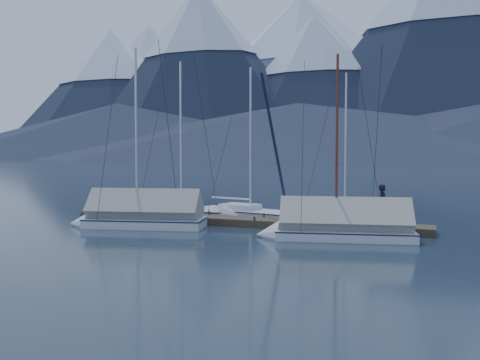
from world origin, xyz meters
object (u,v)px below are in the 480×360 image
sailboat_open_right (353,220)px  sailboat_open_mid (258,216)px  person (383,204)px  sailboat_open_left (189,214)px  sailboat_covered_near (333,229)px  sailboat_covered_far (135,218)px

sailboat_open_right → sailboat_open_mid: bearing=-177.1°
sailboat_open_right → person: sailboat_open_right is taller
sailboat_open_left → sailboat_covered_near: sailboat_open_left is taller
sailboat_open_left → sailboat_covered_far: bearing=-98.8°
sailboat_open_left → sailboat_open_right: bearing=6.6°
sailboat_open_mid → sailboat_open_right: (5.00, 0.25, -0.01)m
sailboat_open_mid → sailboat_covered_far: (-4.41, -5.13, 0.30)m
sailboat_open_right → person: bearing=-54.3°
sailboat_open_mid → person: 7.10m
sailboat_open_mid → sailboat_covered_far: size_ratio=0.96×
sailboat_covered_far → sailboat_open_left: bearing=81.2°
sailboat_open_right → sailboat_covered_far: 10.85m
sailboat_open_mid → sailboat_open_right: bearing=2.9°
sailboat_covered_near → person: size_ratio=4.70×
sailboat_open_left → sailboat_open_right: (8.73, 1.01, -0.02)m
sailboat_open_right → sailboat_covered_near: size_ratio=1.00×
sailboat_covered_far → person: 11.54m
sailboat_open_left → sailboat_open_right: size_ratio=1.12×
sailboat_open_mid → sailboat_covered_near: 7.10m
sailboat_covered_near → person: sailboat_covered_near is taller
sailboat_open_left → sailboat_covered_far: sailboat_open_left is taller
sailboat_open_right → person: (1.69, -2.35, 1.08)m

